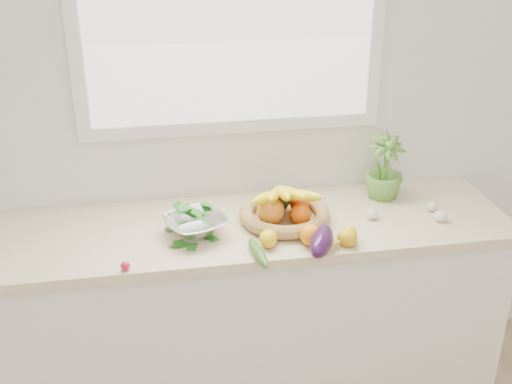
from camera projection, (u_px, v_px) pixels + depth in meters
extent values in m
cube|color=white|center=(231.00, 98.00, 2.73)|extent=(4.50, 0.02, 2.70)
cube|color=silver|center=(244.00, 316.00, 2.86)|extent=(2.20, 0.58, 0.86)
cube|color=beige|center=(243.00, 228.00, 2.67)|extent=(2.24, 0.62, 0.04)
cube|color=white|center=(230.00, 2.00, 2.55)|extent=(1.30, 0.03, 1.10)
cube|color=white|center=(231.00, 3.00, 2.53)|extent=(1.18, 0.01, 0.98)
sphere|color=orange|center=(311.00, 235.00, 2.48)|extent=(0.10, 0.10, 0.09)
ellipsoid|color=yellow|center=(268.00, 239.00, 2.47)|extent=(0.08, 0.10, 0.07)
ellipsoid|color=#F4A50D|center=(349.00, 235.00, 2.50)|extent=(0.10, 0.11, 0.07)
ellipsoid|color=#D79A0B|center=(347.00, 238.00, 2.48)|extent=(0.10, 0.10, 0.07)
sphere|color=#AE250D|center=(299.00, 216.00, 2.64)|extent=(0.08, 0.08, 0.07)
cube|color=tan|center=(327.00, 247.00, 2.45)|extent=(0.11, 0.09, 0.03)
ellipsoid|color=beige|center=(372.00, 214.00, 2.69)|extent=(0.06, 0.06, 0.04)
ellipsoid|color=silver|center=(432.00, 207.00, 2.75)|extent=(0.07, 0.07, 0.04)
ellipsoid|color=silver|center=(441.00, 216.00, 2.67)|extent=(0.06, 0.06, 0.05)
ellipsoid|color=#2A0D32|center=(322.00, 241.00, 2.44)|extent=(0.17, 0.24, 0.09)
ellipsoid|color=#23591A|center=(258.00, 253.00, 2.40)|extent=(0.07, 0.23, 0.04)
sphere|color=#D01A42|center=(125.00, 266.00, 2.33)|extent=(0.04, 0.04, 0.04)
imported|color=#588E33|center=(384.00, 168.00, 2.84)|extent=(0.21, 0.21, 0.31)
cylinder|color=tan|center=(284.00, 220.00, 2.68)|extent=(0.33, 0.33, 0.01)
torus|color=tan|center=(285.00, 214.00, 2.67)|extent=(0.39, 0.39, 0.06)
sphere|color=orange|center=(271.00, 211.00, 2.61)|extent=(0.12, 0.12, 0.11)
sphere|color=#D85306|center=(301.00, 214.00, 2.62)|extent=(0.09, 0.09, 0.09)
sphere|color=red|center=(300.00, 204.00, 2.71)|extent=(0.09, 0.09, 0.08)
ellipsoid|color=#1D3015|center=(279.00, 199.00, 2.71)|extent=(0.10, 0.10, 0.12)
ellipsoid|color=yellow|center=(268.00, 198.00, 2.61)|extent=(0.20, 0.22, 0.11)
ellipsoid|color=yellow|center=(275.00, 194.00, 2.61)|extent=(0.13, 0.25, 0.11)
ellipsoid|color=yellow|center=(283.00, 193.00, 2.61)|extent=(0.05, 0.25, 0.11)
ellipsoid|color=yellow|center=(291.00, 193.00, 2.62)|extent=(0.11, 0.26, 0.11)
ellipsoid|color=yellow|center=(299.00, 195.00, 2.63)|extent=(0.18, 0.23, 0.11)
cylinder|color=silver|center=(196.00, 233.00, 2.57)|extent=(0.12, 0.12, 0.02)
imported|color=white|center=(195.00, 224.00, 2.55)|extent=(0.31, 0.31, 0.06)
ellipsoid|color=#245D17|center=(195.00, 216.00, 2.54)|extent=(0.23, 0.23, 0.07)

